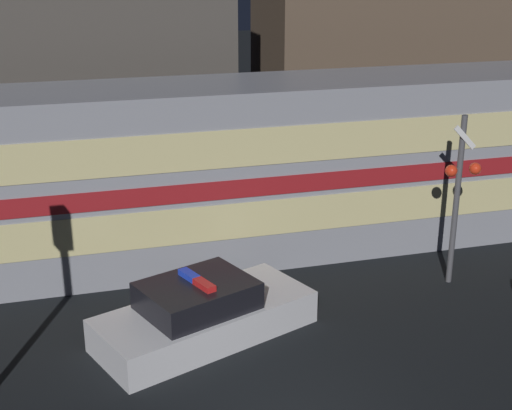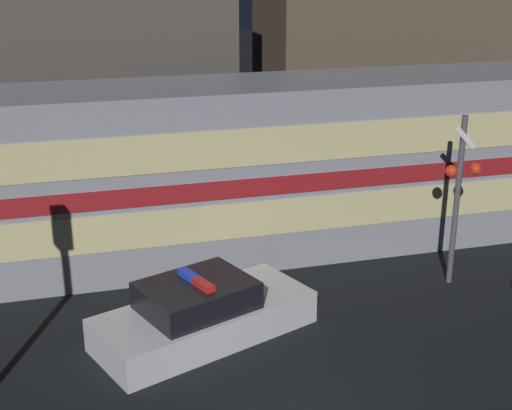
# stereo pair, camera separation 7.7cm
# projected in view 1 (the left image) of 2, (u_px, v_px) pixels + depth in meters

# --- Properties ---
(train) EXTENTS (18.97, 2.88, 4.39)m
(train) POSITION_uv_depth(u_px,v_px,m) (296.00, 166.00, 18.20)
(train) COLOR gray
(train) RESTS_ON ground_plane
(police_car) EXTENTS (4.77, 3.29, 1.36)m
(police_car) POSITION_uv_depth(u_px,v_px,m) (203.00, 314.00, 14.28)
(police_car) COLOR silver
(police_car) RESTS_ON ground_plane
(crossing_signal_near) EXTENTS (0.87, 0.35, 4.00)m
(crossing_signal_near) POSITION_uv_depth(u_px,v_px,m) (459.00, 189.00, 16.02)
(crossing_signal_near) COLOR #4C4C51
(crossing_signal_near) RESTS_ON ground_plane
(building_left) EXTENTS (10.04, 6.31, 7.79)m
(building_left) POSITION_uv_depth(u_px,v_px,m) (58.00, 69.00, 22.22)
(building_left) COLOR #47423D
(building_left) RESTS_ON ground_plane
(building_center) EXTENTS (8.85, 4.16, 7.70)m
(building_center) POSITION_uv_depth(u_px,v_px,m) (381.00, 52.00, 26.25)
(building_center) COLOR brown
(building_center) RESTS_ON ground_plane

